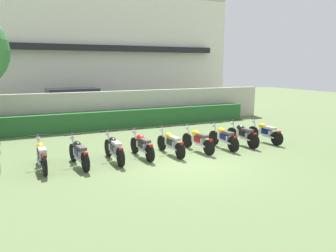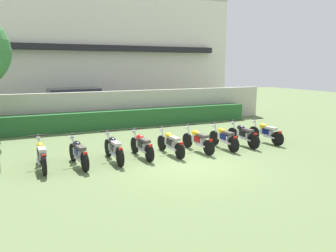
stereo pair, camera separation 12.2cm
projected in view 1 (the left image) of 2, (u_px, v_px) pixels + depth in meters
ground at (188, 164)px, 10.46m from camera, size 60.00×60.00×0.00m
building at (90, 54)px, 23.00m from camera, size 18.61×6.50×7.96m
compound_wall at (120, 108)px, 17.16m from camera, size 17.68×0.30×1.82m
hedge_row at (124, 119)px, 16.61m from camera, size 14.15×0.70×0.90m
parked_car at (76, 105)px, 18.22m from camera, size 4.59×2.27×1.89m
motorcycle_in_row_0 at (41, 155)px, 9.78m from camera, size 0.60×1.96×0.98m
motorcycle_in_row_1 at (79, 153)px, 10.08m from camera, size 0.60×1.86×0.96m
motorcycle_in_row_2 at (114, 148)px, 10.62m from camera, size 0.60×1.92×0.96m
motorcycle_in_row_3 at (142, 145)px, 11.11m from camera, size 0.60×1.83×0.95m
motorcycle_in_row_4 at (171, 142)px, 11.47m from camera, size 0.60×1.91×0.94m
motorcycle_in_row_5 at (198, 140)px, 11.92m from camera, size 0.60×1.89×0.94m
motorcycle_in_row_6 at (223, 137)px, 12.31m from camera, size 0.60×1.81×0.95m
motorcycle_in_row_7 at (242, 134)px, 12.81m from camera, size 0.60×1.88×0.96m
motorcycle_in_row_8 at (265, 132)px, 13.32m from camera, size 0.60×1.87×0.94m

